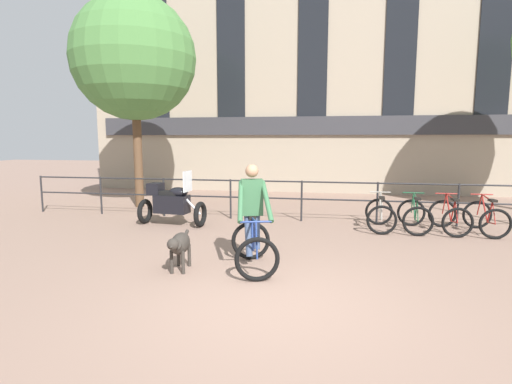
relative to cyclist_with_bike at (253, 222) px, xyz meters
name	(u,v)px	position (x,y,z in m)	size (l,w,h in m)	color
ground_plane	(276,301)	(0.56, -1.33, -0.76)	(60.00, 60.00, 0.00)	#8E7060
canal_railing	(302,194)	(0.56, 3.87, -0.05)	(15.05, 0.05, 1.05)	#232326
building_facade	(313,52)	(0.56, 9.66, 4.63)	(18.00, 0.72, 10.84)	gray
cyclist_with_bike	(253,222)	(0.00, 0.00, 0.00)	(0.97, 1.31, 1.70)	black
dog	(180,244)	(-1.12, -0.39, -0.33)	(0.34, 1.00, 0.62)	#332D28
parked_motorcycle	(171,203)	(-2.55, 2.80, -0.20)	(1.67, 0.77, 1.35)	black
parked_bicycle_near_lamp	(380,215)	(2.43, 3.21, -0.41)	(0.73, 1.15, 0.86)	black
parked_bicycle_mid_left	(414,216)	(3.19, 3.21, -0.41)	(0.72, 1.15, 0.86)	black
parked_bicycle_mid_right	(450,217)	(3.95, 3.21, -0.41)	(0.69, 1.13, 0.86)	black
parked_bicycle_far_end	(486,218)	(4.70, 3.21, -0.41)	(0.66, 1.11, 0.86)	black
tree_canalside_left	(134,59)	(-4.55, 5.15, 3.71)	(3.67, 3.67, 6.32)	brown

